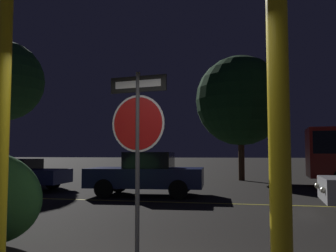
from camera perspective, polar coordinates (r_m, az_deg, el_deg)
The scene contains 9 objects.
road_center_stripe at distance 10.89m, azimuth 6.04°, elevation -11.61°, with size 38.43×0.12×0.01m, color gold.
stop_sign at distance 5.09m, azimuth -4.62°, elevation -0.14°, with size 0.83×0.15×2.52m.
yellow_pole_left at distance 4.39m, azimuth -23.91°, elevation -1.01°, with size 0.14×0.14×3.24m, color yellow.
yellow_pole_right at distance 2.97m, azimuth 16.58°, elevation -0.74°, with size 0.17×0.17×3.15m, color yellow.
passing_car_1 at distance 15.49m, azimuth -22.95°, elevation -6.76°, with size 4.54×2.13×1.21m.
passing_car_2 at distance 12.71m, azimuth -3.25°, elevation -7.31°, with size 4.03×2.27×1.45m.
street_lamp at distance 16.68m, azimuth 16.44°, elevation 5.32°, with size 0.48×0.48×6.08m.
tree_0 at distance 20.34m, azimuth 11.00°, elevation 3.81°, with size 4.78×4.78×6.62m.
tree_1 at distance 25.57m, azimuth -23.83°, elevation 6.30°, with size 4.98×4.98×8.42m.
Camera 1 is at (1.17, -3.26, 1.40)m, focal length 40.00 mm.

